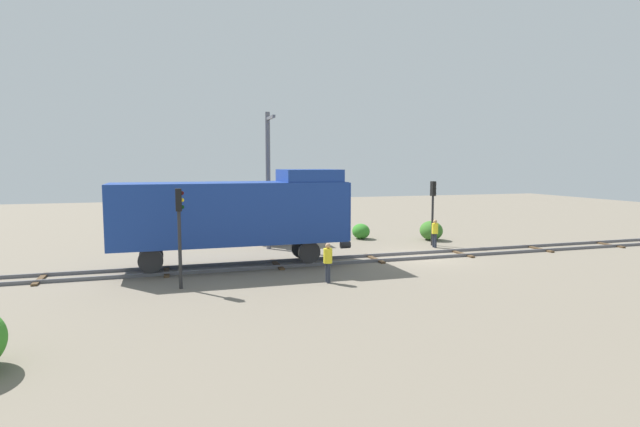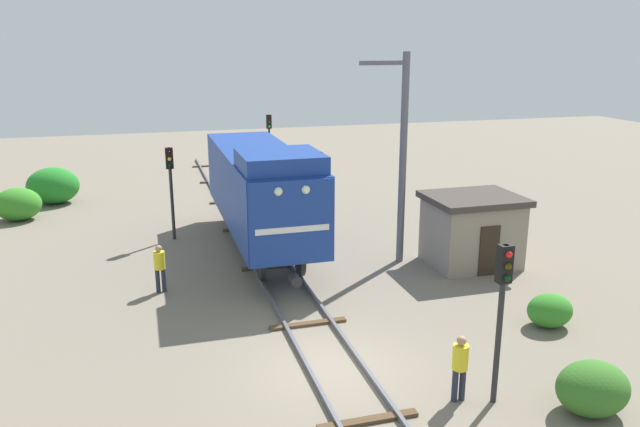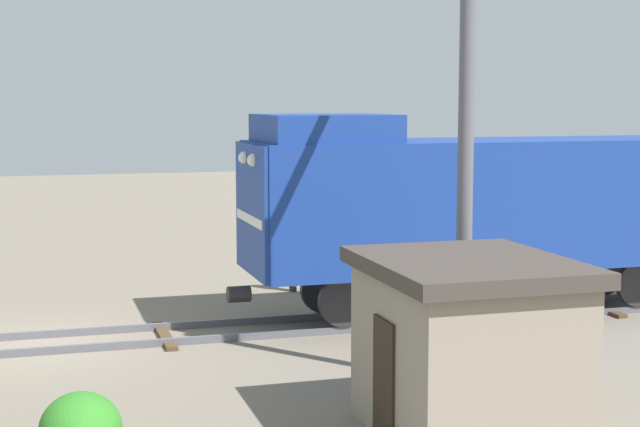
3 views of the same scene
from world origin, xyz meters
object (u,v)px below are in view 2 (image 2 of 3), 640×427
Objects in this scene: worker_by_signal at (160,265)px; locomotive at (261,186)px; traffic_signal_mid at (171,176)px; traffic_signal_near at (502,295)px; catenary_mast at (402,154)px; relay_hut at (472,230)px; worker_near_track at (460,363)px; traffic_signal_far at (269,132)px.

locomotive is at bearing -38.15° from worker_by_signal.
traffic_signal_mid is at bearing 141.38° from locomotive.
traffic_signal_near is at bearing -127.49° from worker_by_signal.
traffic_signal_mid is 2.39× the size of worker_by_signal.
relay_hut is at bearing -23.19° from catenary_mast.
traffic_signal_mid is 1.16× the size of relay_hut.
catenary_mast reaches higher than worker_near_track.
traffic_signal_near is 0.98× the size of traffic_signal_mid.
worker_by_signal is at bearing -175.78° from catenary_mast.
catenary_mast is 4.00m from relay_hut.
locomotive is 12.61m from worker_near_track.
worker_near_track is at bearing -120.80° from relay_hut.
relay_hut is (3.90, -19.56, -1.27)m from traffic_signal_far.
traffic_signal_far is at bearing 101.27° from relay_hut.
traffic_signal_near is 0.49× the size of catenary_mast.
locomotive is 6.82× the size of worker_near_track.
traffic_signal_far is at bearing 61.98° from traffic_signal_mid.
traffic_signal_mid is at bearing 113.39° from traffic_signal_near.
locomotive is 5.61m from worker_by_signal.
traffic_signal_far is 20.74m from worker_by_signal.
worker_by_signal is 9.73m from catenary_mast.
worker_by_signal is at bearing -142.06° from locomotive.
catenary_mast reaches higher than locomotive.
traffic_signal_mid is 2.39× the size of worker_near_track.
relay_hut is at bearing -78.73° from traffic_signal_far.
worker_by_signal is (-0.80, -5.99, -1.83)m from traffic_signal_mid.
traffic_signal_far is 19.99m from relay_hut.
locomotive reaches higher than traffic_signal_near.
traffic_signal_near is 1.04× the size of traffic_signal_far.
traffic_signal_near reaches higher than worker_near_track.
relay_hut reaches higher than worker_near_track.
catenary_mast reaches higher than worker_by_signal.
worker_near_track is at bearing -78.92° from locomotive.
locomotive is at bearing -102.78° from traffic_signal_far.
traffic_signal_near is at bearing -66.61° from traffic_signal_mid.
catenary_mast reaches higher than relay_hut.
traffic_signal_mid reaches higher than traffic_signal_far.
relay_hut is (4.30, 8.85, -1.38)m from traffic_signal_near.
traffic_signal_mid reaches higher than traffic_signal_near.
traffic_signal_near is 28.41m from traffic_signal_far.
locomotive reaches higher than relay_hut.
worker_near_track is at bearing 159.98° from traffic_signal_near.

